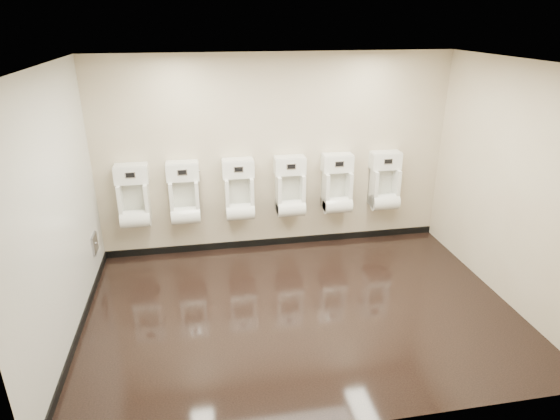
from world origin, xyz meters
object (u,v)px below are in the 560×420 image
at_px(urinal_5, 384,185).
at_px(urinal_4, 337,188).
at_px(access_panel, 95,243).
at_px(urinal_0, 134,201).
at_px(urinal_2, 239,194).
at_px(urinal_1, 185,197).
at_px(urinal_3, 290,191).

bearing_deg(urinal_5, urinal_4, 180.00).
bearing_deg(access_panel, urinal_5, 5.59).
relative_size(urinal_0, urinal_4, 1.00).
bearing_deg(access_panel, urinal_2, 11.71).
height_order(urinal_1, urinal_3, same).
height_order(urinal_4, urinal_5, same).
relative_size(urinal_3, urinal_5, 1.00).
relative_size(urinal_1, urinal_4, 1.00).
height_order(access_panel, urinal_3, urinal_3).
height_order(urinal_3, urinal_5, same).
distance_m(urinal_3, urinal_5, 1.43).
bearing_deg(urinal_3, urinal_2, 180.00).
bearing_deg(urinal_5, urinal_2, 180.00).
xyz_separation_m(urinal_4, urinal_5, (0.73, 0.00, 0.00)).
bearing_deg(urinal_5, urinal_3, 180.00).
height_order(urinal_0, urinal_4, same).
height_order(access_panel, urinal_5, urinal_5).
bearing_deg(urinal_1, urinal_0, 180.00).
distance_m(urinal_0, urinal_5, 3.59).
xyz_separation_m(access_panel, urinal_5, (4.09, 0.40, 0.41)).
height_order(access_panel, urinal_2, urinal_2).
bearing_deg(urinal_4, urinal_3, 180.00).
bearing_deg(urinal_3, access_panel, -171.46).
distance_m(urinal_1, urinal_5, 2.91).
xyz_separation_m(access_panel, urinal_3, (2.66, 0.40, 0.41)).
relative_size(urinal_0, urinal_2, 1.00).
distance_m(urinal_1, urinal_2, 0.75).
bearing_deg(urinal_4, urinal_5, 0.00).
relative_size(urinal_1, urinal_3, 1.00).
height_order(access_panel, urinal_4, urinal_4).
bearing_deg(urinal_4, urinal_0, 180.00).
relative_size(urinal_4, urinal_5, 1.00).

